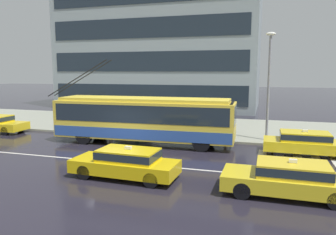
{
  "coord_description": "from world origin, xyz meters",
  "views": [
    {
      "loc": [
        7.72,
        -15.45,
        4.55
      ],
      "look_at": [
        1.96,
        3.59,
        1.66
      ],
      "focal_mm": 34.52,
      "sensor_mm": 36.0,
      "label": 1
    }
  ],
  "objects_px": {
    "trolleybus": "(144,119)",
    "pedestrian_waiting_by_pole": "(110,114)",
    "taxi_oncoming_far": "(289,177)",
    "pedestrian_at_shelter": "(226,122)",
    "street_lamp": "(269,77)",
    "taxi_oncoming_near": "(126,162)",
    "pedestrian_walking_past": "(198,119)",
    "taxi_ahead_of_bus": "(307,142)",
    "bus_shelter": "(135,106)",
    "pedestrian_approaching_curb": "(137,121)"
  },
  "relations": [
    {
      "from": "taxi_ahead_of_bus",
      "to": "pedestrian_at_shelter",
      "type": "bearing_deg",
      "value": 146.96
    },
    {
      "from": "pedestrian_approaching_curb",
      "to": "pedestrian_walking_past",
      "type": "distance_m",
      "value": 4.38
    },
    {
      "from": "taxi_oncoming_near",
      "to": "pedestrian_approaching_curb",
      "type": "height_order",
      "value": "pedestrian_approaching_curb"
    },
    {
      "from": "trolleybus",
      "to": "pedestrian_approaching_curb",
      "type": "relative_size",
      "value": 7.71
    },
    {
      "from": "pedestrian_walking_past",
      "to": "bus_shelter",
      "type": "bearing_deg",
      "value": -170.57
    },
    {
      "from": "pedestrian_waiting_by_pole",
      "to": "taxi_oncoming_far",
      "type": "bearing_deg",
      "value": -40.67
    },
    {
      "from": "street_lamp",
      "to": "taxi_oncoming_far",
      "type": "bearing_deg",
      "value": -85.23
    },
    {
      "from": "bus_shelter",
      "to": "pedestrian_walking_past",
      "type": "xyz_separation_m",
      "value": [
        4.59,
        0.76,
        -0.86
      ]
    },
    {
      "from": "taxi_oncoming_near",
      "to": "pedestrian_walking_past",
      "type": "xyz_separation_m",
      "value": [
        1.06,
        10.17,
        0.41
      ]
    },
    {
      "from": "taxi_oncoming_far",
      "to": "street_lamp",
      "type": "distance_m",
      "value": 9.88
    },
    {
      "from": "trolleybus",
      "to": "taxi_ahead_of_bus",
      "type": "bearing_deg",
      "value": 0.02
    },
    {
      "from": "taxi_oncoming_near",
      "to": "taxi_ahead_of_bus",
      "type": "bearing_deg",
      "value": 39.16
    },
    {
      "from": "trolleybus",
      "to": "street_lamp",
      "type": "height_order",
      "value": "street_lamp"
    },
    {
      "from": "taxi_oncoming_near",
      "to": "taxi_oncoming_far",
      "type": "distance_m",
      "value": 6.51
    },
    {
      "from": "bus_shelter",
      "to": "pedestrian_waiting_by_pole",
      "type": "relative_size",
      "value": 2.3
    },
    {
      "from": "pedestrian_approaching_curb",
      "to": "taxi_oncoming_far",
      "type": "bearing_deg",
      "value": -42.11
    },
    {
      "from": "taxi_ahead_of_bus",
      "to": "pedestrian_at_shelter",
      "type": "height_order",
      "value": "pedestrian_at_shelter"
    },
    {
      "from": "taxi_ahead_of_bus",
      "to": "taxi_oncoming_near",
      "type": "bearing_deg",
      "value": -140.84
    },
    {
      "from": "street_lamp",
      "to": "pedestrian_walking_past",
      "type": "bearing_deg",
      "value": 167.05
    },
    {
      "from": "taxi_oncoming_far",
      "to": "pedestrian_waiting_by_pole",
      "type": "relative_size",
      "value": 2.67
    },
    {
      "from": "taxi_oncoming_near",
      "to": "pedestrian_walking_past",
      "type": "distance_m",
      "value": 10.24
    },
    {
      "from": "pedestrian_at_shelter",
      "to": "taxi_oncoming_near",
      "type": "bearing_deg",
      "value": -108.27
    },
    {
      "from": "taxi_ahead_of_bus",
      "to": "taxi_oncoming_far",
      "type": "bearing_deg",
      "value": -101.44
    },
    {
      "from": "taxi_oncoming_near",
      "to": "pedestrian_waiting_by_pole",
      "type": "distance_m",
      "value": 12.51
    },
    {
      "from": "pedestrian_waiting_by_pole",
      "to": "pedestrian_at_shelter",
      "type": "bearing_deg",
      "value": -8.44
    },
    {
      "from": "pedestrian_walking_past",
      "to": "pedestrian_waiting_by_pole",
      "type": "distance_m",
      "value": 7.34
    },
    {
      "from": "taxi_ahead_of_bus",
      "to": "pedestrian_waiting_by_pole",
      "type": "xyz_separation_m",
      "value": [
        -14.08,
        4.45,
        0.47
      ]
    },
    {
      "from": "pedestrian_walking_past",
      "to": "pedestrian_at_shelter",
      "type": "bearing_deg",
      "value": -19.66
    },
    {
      "from": "taxi_oncoming_far",
      "to": "pedestrian_at_shelter",
      "type": "xyz_separation_m",
      "value": [
        -3.39,
        9.58,
        0.43
      ]
    },
    {
      "from": "pedestrian_approaching_curb",
      "to": "pedestrian_waiting_by_pole",
      "type": "distance_m",
      "value": 4.09
    },
    {
      "from": "trolleybus",
      "to": "taxi_oncoming_far",
      "type": "xyz_separation_m",
      "value": [
        8.14,
        -6.51,
        -0.89
      ]
    },
    {
      "from": "pedestrian_waiting_by_pole",
      "to": "taxi_ahead_of_bus",
      "type": "bearing_deg",
      "value": -17.56
    },
    {
      "from": "taxi_oncoming_far",
      "to": "pedestrian_walking_past",
      "type": "distance_m",
      "value": 11.67
    },
    {
      "from": "pedestrian_at_shelter",
      "to": "street_lamp",
      "type": "bearing_deg",
      "value": -7.43
    },
    {
      "from": "trolleybus",
      "to": "taxi_ahead_of_bus",
      "type": "relative_size",
      "value": 2.61
    },
    {
      "from": "pedestrian_walking_past",
      "to": "pedestrian_waiting_by_pole",
      "type": "relative_size",
      "value": 0.95
    },
    {
      "from": "taxi_ahead_of_bus",
      "to": "taxi_oncoming_far",
      "type": "distance_m",
      "value": 6.64
    },
    {
      "from": "taxi_oncoming_near",
      "to": "bus_shelter",
      "type": "bearing_deg",
      "value": 110.56
    },
    {
      "from": "pedestrian_at_shelter",
      "to": "pedestrian_waiting_by_pole",
      "type": "height_order",
      "value": "pedestrian_waiting_by_pole"
    },
    {
      "from": "pedestrian_approaching_curb",
      "to": "pedestrian_walking_past",
      "type": "bearing_deg",
      "value": 23.71
    },
    {
      "from": "trolleybus",
      "to": "bus_shelter",
      "type": "distance_m",
      "value": 3.6
    },
    {
      "from": "trolleybus",
      "to": "pedestrian_at_shelter",
      "type": "bearing_deg",
      "value": 32.85
    },
    {
      "from": "pedestrian_at_shelter",
      "to": "pedestrian_waiting_by_pole",
      "type": "xyz_separation_m",
      "value": [
        -9.37,
        1.39,
        0.03
      ]
    },
    {
      "from": "trolleybus",
      "to": "pedestrian_waiting_by_pole",
      "type": "xyz_separation_m",
      "value": [
        -4.62,
        4.46,
        -0.43
      ]
    },
    {
      "from": "taxi_oncoming_near",
      "to": "taxi_oncoming_far",
      "type": "height_order",
      "value": "same"
    },
    {
      "from": "taxi_ahead_of_bus",
      "to": "pedestrian_walking_past",
      "type": "relative_size",
      "value": 2.83
    },
    {
      "from": "taxi_ahead_of_bus",
      "to": "taxi_oncoming_far",
      "type": "height_order",
      "value": "same"
    },
    {
      "from": "trolleybus",
      "to": "taxi_oncoming_near",
      "type": "relative_size",
      "value": 2.62
    },
    {
      "from": "taxi_ahead_of_bus",
      "to": "pedestrian_walking_past",
      "type": "bearing_deg",
      "value": 150.69
    },
    {
      "from": "taxi_ahead_of_bus",
      "to": "trolleybus",
      "type": "bearing_deg",
      "value": -179.98
    }
  ]
}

